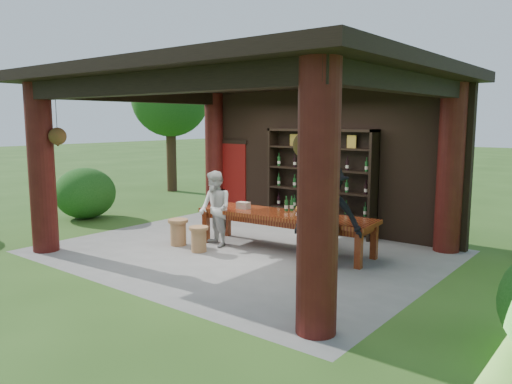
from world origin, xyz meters
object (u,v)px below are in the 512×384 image
Objects in this scene: stool_near_right at (311,261)px; host at (320,203)px; stool_near_left at (199,238)px; wine_shelf at (320,181)px; stool_far_left at (178,231)px; napkin_basket at (243,205)px; guest_man at (328,217)px; guest_woman at (215,209)px; tasting_table at (285,219)px.

host is at bearing 117.19° from stool_near_right.
stool_near_left is 2.57m from host.
wine_shelf reaches higher than stool_far_left.
napkin_basket reaches higher than stool_near_left.
wine_shelf is at bearing 102.49° from guest_man.
stool_near_left is 1.95× the size of napkin_basket.
wine_shelf is 1.35m from host.
host reaches higher than napkin_basket.
tasting_table is at bearing 45.61° from guest_woman.
wine_shelf is 3.30m from stool_near_left.
stool_near_right is at bearing 2.15° from stool_near_left.
tasting_table reaches higher than stool_near_right.
guest_woman reaches higher than tasting_table.
napkin_basket reaches higher than stool_near_right.
tasting_table is 1.47m from guest_woman.
tasting_table is at bearing 28.04° from stool_far_left.
stool_near_left is (-1.26, -1.16, -0.37)m from tasting_table.
host is (0.68, -1.13, -0.29)m from wine_shelf.
stool_far_left is at bearing 167.76° from guest_man.
tasting_table is at bearing 88.00° from host.
guest_woman is 0.85× the size of guest_man.
napkin_basket is (-0.67, -1.96, -0.38)m from wine_shelf.
stool_near_left is at bearing -62.68° from guest_woman.
tasting_table is 1.71m from stool_near_right.
tasting_table is 14.43× the size of napkin_basket.
guest_woman is at bearing -123.27° from napkin_basket.
wine_shelf is at bearing 99.87° from tasting_table.
host is at bearing 59.38° from guest_woman.
host is 7.01× the size of napkin_basket.
napkin_basket is at bearing 44.06° from stool_far_left.
wine_shelf is 1.97m from tasting_table.
stool_near_left is at bearing -177.85° from stool_near_right.
wine_shelf is at bearing 71.13° from napkin_basket.
napkin_basket is (0.98, 0.95, 0.53)m from stool_far_left.
stool_far_left reaches higher than stool_near_left.
tasting_table is 7.42× the size of stool_near_left.
stool_near_right is 2.13m from host.
wine_shelf reaches higher than stool_near_right.
guest_woman reaches higher than stool_near_right.
tasting_table is at bearing -80.13° from wine_shelf.
wine_shelf is 3.46m from stool_far_left.
wine_shelf is at bearing 88.80° from guest_woman.
napkin_basket is (-2.27, 0.96, 0.58)m from stool_near_right.
wine_shelf is 1.50× the size of host.
host reaches higher than stool_near_right.
guest_woman is (-2.61, 0.46, 0.54)m from stool_near_right.
stool_far_left is (-0.71, 0.11, 0.02)m from stool_near_left.
tasting_table is 2.05× the size of guest_man.
host is at bearing 49.34° from stool_near_left.
stool_near_left is 2.55m from stool_near_right.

